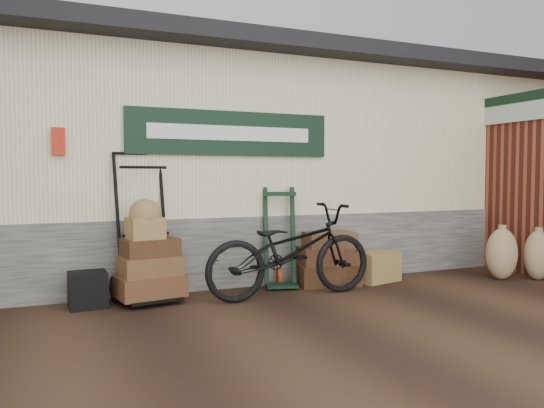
{
  "coord_description": "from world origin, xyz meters",
  "views": [
    {
      "loc": [
        -2.45,
        -5.32,
        1.42
      ],
      "look_at": [
        0.22,
        0.9,
        1.06
      ],
      "focal_mm": 35.0,
      "sensor_mm": 36.0,
      "label": 1
    }
  ],
  "objects_px": {
    "porter_trolley": "(144,225)",
    "wicker_hamper": "(376,266)",
    "green_barrow": "(280,237)",
    "bicycle": "(290,245)",
    "suitcase_stack": "(327,258)",
    "black_trunk": "(88,290)"
  },
  "relations": [
    {
      "from": "porter_trolley",
      "to": "wicker_hamper",
      "type": "distance_m",
      "value": 3.13
    },
    {
      "from": "green_barrow",
      "to": "bicycle",
      "type": "height_order",
      "value": "green_barrow"
    },
    {
      "from": "wicker_hamper",
      "to": "porter_trolley",
      "type": "bearing_deg",
      "value": 177.68
    },
    {
      "from": "wicker_hamper",
      "to": "green_barrow",
      "type": "bearing_deg",
      "value": 172.46
    },
    {
      "from": "green_barrow",
      "to": "suitcase_stack",
      "type": "height_order",
      "value": "green_barrow"
    },
    {
      "from": "black_trunk",
      "to": "bicycle",
      "type": "xyz_separation_m",
      "value": [
        2.23,
        -0.41,
        0.41
      ]
    },
    {
      "from": "black_trunk",
      "to": "green_barrow",
      "type": "bearing_deg",
      "value": 4.09
    },
    {
      "from": "porter_trolley",
      "to": "wicker_hamper",
      "type": "height_order",
      "value": "porter_trolley"
    },
    {
      "from": "porter_trolley",
      "to": "wicker_hamper",
      "type": "xyz_separation_m",
      "value": [
        3.06,
        -0.12,
        -0.67
      ]
    },
    {
      "from": "porter_trolley",
      "to": "suitcase_stack",
      "type": "height_order",
      "value": "porter_trolley"
    },
    {
      "from": "green_barrow",
      "to": "suitcase_stack",
      "type": "distance_m",
      "value": 0.7
    },
    {
      "from": "green_barrow",
      "to": "wicker_hamper",
      "type": "distance_m",
      "value": 1.42
    },
    {
      "from": "porter_trolley",
      "to": "bicycle",
      "type": "height_order",
      "value": "porter_trolley"
    },
    {
      "from": "green_barrow",
      "to": "wicker_hamper",
      "type": "relative_size",
      "value": 2.08
    },
    {
      "from": "porter_trolley",
      "to": "black_trunk",
      "type": "bearing_deg",
      "value": -178.71
    },
    {
      "from": "porter_trolley",
      "to": "black_trunk",
      "type": "height_order",
      "value": "porter_trolley"
    },
    {
      "from": "green_barrow",
      "to": "bicycle",
      "type": "xyz_separation_m",
      "value": [
        -0.12,
        -0.58,
        -0.03
      ]
    },
    {
      "from": "black_trunk",
      "to": "porter_trolley",
      "type": "bearing_deg",
      "value": 10.37
    },
    {
      "from": "wicker_hamper",
      "to": "bicycle",
      "type": "xyz_separation_m",
      "value": [
        -1.46,
        -0.4,
        0.41
      ]
    },
    {
      "from": "porter_trolley",
      "to": "green_barrow",
      "type": "bearing_deg",
      "value": -7.32
    },
    {
      "from": "green_barrow",
      "to": "black_trunk",
      "type": "height_order",
      "value": "green_barrow"
    },
    {
      "from": "black_trunk",
      "to": "bicycle",
      "type": "bearing_deg",
      "value": -10.36
    }
  ]
}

